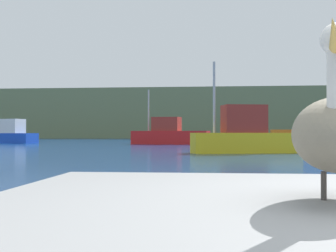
{
  "coord_description": "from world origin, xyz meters",
  "views": [
    {
      "loc": [
        -1.28,
        -2.1,
        0.99
      ],
      "look_at": [
        -3.29,
        18.84,
        1.31
      ],
      "focal_mm": 46.9,
      "sensor_mm": 36.0,
      "label": 1
    }
  ],
  "objects_px": {
    "fishing_boat_blue": "(7,134)",
    "fishing_boat_yellow": "(245,135)",
    "fishing_boat_red": "(169,134)",
    "fishing_boat_orange": "(319,134)"
  },
  "relations": [
    {
      "from": "fishing_boat_red",
      "to": "fishing_boat_blue",
      "type": "bearing_deg",
      "value": 0.02
    },
    {
      "from": "fishing_boat_blue",
      "to": "fishing_boat_red",
      "type": "xyz_separation_m",
      "value": [
        15.82,
        -2.84,
        0.02
      ]
    },
    {
      "from": "fishing_boat_yellow",
      "to": "fishing_boat_red",
      "type": "relative_size",
      "value": 0.8
    },
    {
      "from": "fishing_boat_orange",
      "to": "fishing_boat_yellow",
      "type": "bearing_deg",
      "value": -109.8
    },
    {
      "from": "fishing_boat_blue",
      "to": "fishing_boat_yellow",
      "type": "relative_size",
      "value": 1.23
    },
    {
      "from": "fishing_boat_blue",
      "to": "fishing_boat_yellow",
      "type": "xyz_separation_m",
      "value": [
        20.95,
        -18.6,
        0.02
      ]
    },
    {
      "from": "fishing_boat_blue",
      "to": "fishing_boat_yellow",
      "type": "distance_m",
      "value": 28.01
    },
    {
      "from": "fishing_boat_blue",
      "to": "fishing_boat_red",
      "type": "height_order",
      "value": "fishing_boat_red"
    },
    {
      "from": "fishing_boat_orange",
      "to": "fishing_boat_red",
      "type": "bearing_deg",
      "value": -177.77
    },
    {
      "from": "fishing_boat_orange",
      "to": "fishing_boat_red",
      "type": "xyz_separation_m",
      "value": [
        -12.26,
        0.71,
        -0.04
      ]
    }
  ]
}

